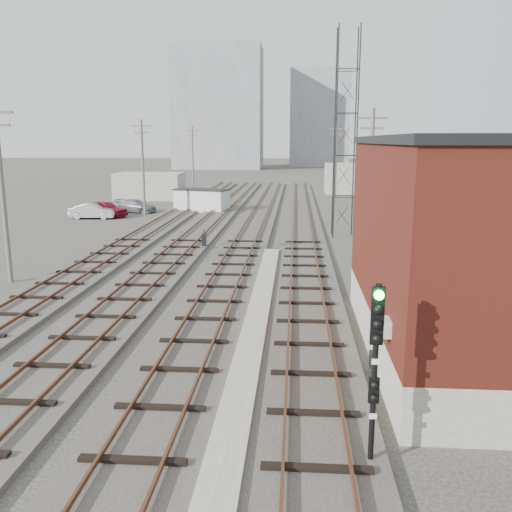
# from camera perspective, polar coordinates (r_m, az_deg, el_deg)

# --- Properties ---
(ground) EXTENTS (320.00, 320.00, 0.00)m
(ground) POSITION_cam_1_polar(r_m,az_deg,el_deg) (66.20, 2.51, 5.91)
(ground) COLOR #282621
(ground) RESTS_ON ground
(track_right) EXTENTS (3.20, 90.00, 0.39)m
(track_right) POSITION_cam_1_polar(r_m,az_deg,el_deg) (45.33, 4.85, 3.17)
(track_right) COLOR #332D28
(track_right) RESTS_ON ground
(track_mid_right) EXTENTS (3.20, 90.00, 0.39)m
(track_mid_right) POSITION_cam_1_polar(r_m,az_deg,el_deg) (45.46, -0.20, 3.24)
(track_mid_right) COLOR #332D28
(track_mid_right) RESTS_ON ground
(track_mid_left) EXTENTS (3.20, 90.00, 0.39)m
(track_mid_left) POSITION_cam_1_polar(r_m,az_deg,el_deg) (45.94, -5.19, 3.28)
(track_mid_left) COLOR #332D28
(track_mid_left) RESTS_ON ground
(track_left) EXTENTS (3.20, 90.00, 0.39)m
(track_left) POSITION_cam_1_polar(r_m,az_deg,el_deg) (46.76, -10.04, 3.30)
(track_left) COLOR #332D28
(track_left) RESTS_ON ground
(platform_curb) EXTENTS (0.90, 28.00, 0.26)m
(platform_curb) POSITION_cam_1_polar(r_m,az_deg,el_deg) (21.03, -0.02, -7.23)
(platform_curb) COLOR gray
(platform_curb) RESTS_ON ground
(brick_building) EXTENTS (6.54, 12.20, 7.22)m
(brick_building) POSITION_cam_1_polar(r_m,az_deg,el_deg) (18.95, 21.11, 0.77)
(brick_building) COLOR gray
(brick_building) RESTS_ON ground
(lattice_tower) EXTENTS (1.60, 1.60, 15.00)m
(lattice_tower) POSITION_cam_1_polar(r_m,az_deg,el_deg) (40.95, 9.40, 12.49)
(lattice_tower) COLOR black
(lattice_tower) RESTS_ON ground
(utility_pole_left_a) EXTENTS (1.80, 0.24, 9.00)m
(utility_pole_left_a) POSITION_cam_1_polar(r_m,az_deg,el_deg) (29.66, -25.16, 6.52)
(utility_pole_left_a) COLOR #595147
(utility_pole_left_a) RESTS_ON ground
(utility_pole_left_b) EXTENTS (1.80, 0.24, 9.00)m
(utility_pole_left_b) POSITION_cam_1_polar(r_m,az_deg,el_deg) (52.86, -11.82, 9.33)
(utility_pole_left_b) COLOR #595147
(utility_pole_left_b) RESTS_ON ground
(utility_pole_left_c) EXTENTS (1.80, 0.24, 9.00)m
(utility_pole_left_c) POSITION_cam_1_polar(r_m,az_deg,el_deg) (77.20, -6.69, 10.28)
(utility_pole_left_c) COLOR #595147
(utility_pole_left_c) RESTS_ON ground
(utility_pole_right_a) EXTENTS (1.80, 0.24, 9.00)m
(utility_pole_right_a) POSITION_cam_1_polar(r_m,az_deg,el_deg) (34.17, 11.95, 7.98)
(utility_pole_right_a) COLOR #595147
(utility_pole_right_a) RESTS_ON ground
(utility_pole_right_b) EXTENTS (1.80, 0.24, 9.00)m
(utility_pole_right_b) POSITION_cam_1_polar(r_m,az_deg,el_deg) (63.99, 8.41, 9.89)
(utility_pole_right_b) COLOR #595147
(utility_pole_right_b) RESTS_ON ground
(apartment_left) EXTENTS (22.00, 14.00, 30.00)m
(apartment_left) POSITION_cam_1_polar(r_m,az_deg,el_deg) (142.42, -3.98, 15.21)
(apartment_left) COLOR gray
(apartment_left) RESTS_ON ground
(apartment_right) EXTENTS (16.00, 12.00, 26.00)m
(apartment_right) POSITION_cam_1_polar(r_m,az_deg,el_deg) (156.02, 6.64, 14.15)
(apartment_right) COLOR gray
(apartment_right) RESTS_ON ground
(shed_left) EXTENTS (8.00, 5.00, 3.20)m
(shed_left) POSITION_cam_1_polar(r_m,az_deg,el_deg) (68.42, -11.10, 7.24)
(shed_left) COLOR gray
(shed_left) RESTS_ON ground
(shed_right) EXTENTS (6.00, 6.00, 4.00)m
(shed_right) POSITION_cam_1_polar(r_m,az_deg,el_deg) (76.29, 9.60, 8.07)
(shed_right) COLOR gray
(shed_right) RESTS_ON ground
(signal_mast) EXTENTS (0.40, 0.41, 4.19)m
(signal_mast) POSITION_cam_1_polar(r_m,az_deg,el_deg) (11.94, 12.44, -10.86)
(signal_mast) COLOR gray
(signal_mast) RESTS_ON ground
(switch_stand) EXTENTS (0.28, 0.28, 1.21)m
(switch_stand) POSITION_cam_1_polar(r_m,az_deg,el_deg) (36.19, -5.49, 1.64)
(switch_stand) COLOR black
(switch_stand) RESTS_ON ground
(site_trailer) EXTENTS (5.91, 3.86, 2.30)m
(site_trailer) POSITION_cam_1_polar(r_m,az_deg,el_deg) (55.46, -5.74, 5.87)
(site_trailer) COLOR silver
(site_trailer) RESTS_ON ground
(car_red) EXTENTS (4.80, 3.20, 1.52)m
(car_red) POSITION_cam_1_polar(r_m,az_deg,el_deg) (53.34, -15.58, 4.81)
(car_red) COLOR maroon
(car_red) RESTS_ON ground
(car_silver) EXTENTS (4.25, 1.68, 1.38)m
(car_silver) POSITION_cam_1_polar(r_m,az_deg,el_deg) (52.30, -16.81, 4.53)
(car_silver) COLOR #AFB1B7
(car_silver) RESTS_ON ground
(car_grey) EXTENTS (4.77, 3.08, 1.29)m
(car_grey) POSITION_cam_1_polar(r_m,az_deg,el_deg) (56.03, -12.56, 5.17)
(car_grey) COLOR slate
(car_grey) RESTS_ON ground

